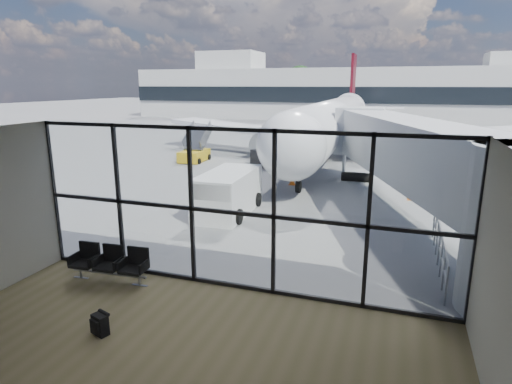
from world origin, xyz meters
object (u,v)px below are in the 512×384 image
Objects in this scene: backpack at (100,325)px; belt_loader at (275,155)px; service_van at (228,193)px; seating_row at (111,261)px; mobile_stairs at (195,154)px; airliner at (334,122)px.

belt_loader reaches higher than backpack.
backpack is at bearing -87.13° from service_van.
seating_row is 19.91m from mobile_stairs.
belt_loader is at bearing -121.65° from airliner.
belt_loader is (-2.27, 22.00, 0.41)m from backpack.
backpack is 9.77m from service_van.
airliner is at bearing 106.72° from backpack.
mobile_stairs reaches higher than seating_row.
service_van reaches higher than seating_row.
mobile_stairs reaches higher than backpack.
service_van is 0.95× the size of belt_loader.
seating_row is 0.07× the size of airliner.
seating_row is 19.53m from belt_loader.
belt_loader is (-1.40, 12.29, -0.28)m from service_van.
mobile_stairs is (-8.29, 21.21, 0.28)m from backpack.
backpack is 27.59m from airliner.
seating_row is 2.93m from backpack.
backpack is 22.12m from belt_loader.
belt_loader is 6.07m from mobile_stairs.
airliner is at bearing 30.87° from mobile_stairs.
belt_loader is at bearing 88.07° from seating_row.
seating_row is at bearing -73.45° from mobile_stairs.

